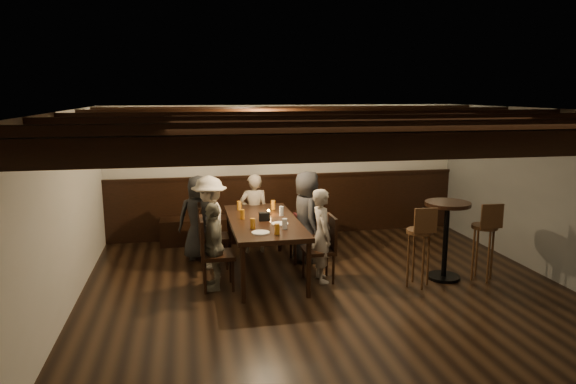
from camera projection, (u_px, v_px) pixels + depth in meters
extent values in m
plane|color=black|center=(341.00, 308.00, 6.33)|extent=(7.00, 7.00, 0.00)
plane|color=black|center=(345.00, 112.00, 5.87)|extent=(7.00, 7.00, 0.00)
plane|color=beige|center=(286.00, 171.00, 9.47)|extent=(6.50, 0.00, 6.50)
plane|color=beige|center=(51.00, 228.00, 5.47)|extent=(0.00, 7.00, 7.00)
cube|color=black|center=(287.00, 205.00, 9.55)|extent=(6.50, 0.08, 1.10)
cube|color=black|center=(246.00, 228.00, 9.21)|extent=(3.00, 0.45, 0.45)
cube|color=black|center=(243.00, 142.00, 9.11)|extent=(0.62, 0.12, 0.72)
cube|color=black|center=(244.00, 143.00, 9.05)|extent=(0.50, 0.02, 0.58)
cube|color=black|center=(491.00, 144.00, 3.09)|extent=(6.50, 0.10, 0.16)
cube|color=black|center=(409.00, 130.00, 4.21)|extent=(6.50, 0.10, 0.16)
cube|color=black|center=(362.00, 123.00, 5.33)|extent=(6.50, 0.10, 0.16)
cube|color=black|center=(331.00, 117.00, 6.44)|extent=(6.50, 0.10, 0.16)
cube|color=black|center=(309.00, 114.00, 7.56)|extent=(6.50, 0.10, 0.16)
cube|color=black|center=(293.00, 111.00, 8.68)|extent=(6.50, 0.10, 0.16)
sphere|color=#FFE099|center=(124.00, 120.00, 8.15)|extent=(0.07, 0.07, 0.07)
sphere|color=#FFE099|center=(212.00, 119.00, 8.42)|extent=(0.07, 0.07, 0.07)
sphere|color=#FFE099|center=(293.00, 118.00, 8.68)|extent=(0.07, 0.07, 0.07)
sphere|color=#FFE099|center=(370.00, 117.00, 8.95)|extent=(0.07, 0.07, 0.07)
sphere|color=#FFE099|center=(443.00, 117.00, 9.21)|extent=(0.07, 0.07, 0.07)
cube|color=black|center=(264.00, 222.00, 7.41)|extent=(0.98, 2.17, 0.06)
cylinder|color=black|center=(243.00, 275.00, 6.43)|extent=(0.06, 0.06, 0.75)
cylinder|color=black|center=(229.00, 232.00, 8.38)|extent=(0.06, 0.06, 0.75)
cylinder|color=black|center=(309.00, 270.00, 6.59)|extent=(0.06, 0.06, 0.75)
cylinder|color=black|center=(280.00, 229.00, 8.55)|extent=(0.06, 0.06, 0.75)
cube|color=black|center=(214.00, 238.00, 7.77)|extent=(0.44, 0.44, 0.05)
cube|color=black|center=(200.00, 221.00, 7.68)|extent=(0.04, 0.44, 0.48)
cube|color=black|center=(218.00, 255.00, 6.90)|extent=(0.45, 0.45, 0.05)
cube|color=black|center=(202.00, 236.00, 6.81)|extent=(0.04, 0.45, 0.49)
cube|color=black|center=(304.00, 234.00, 8.04)|extent=(0.42, 0.42, 0.05)
cube|color=black|center=(316.00, 218.00, 8.03)|extent=(0.04, 0.42, 0.46)
cube|color=black|center=(318.00, 251.00, 7.18)|extent=(0.43, 0.43, 0.05)
cube|color=black|center=(332.00, 232.00, 7.17)|extent=(0.04, 0.43, 0.47)
imported|color=#262628|center=(199.00, 217.00, 8.12)|extent=(0.66, 0.43, 1.35)
imported|color=gray|center=(254.00, 213.00, 8.44)|extent=(0.48, 0.32, 1.32)
imported|color=#5C201F|center=(309.00, 217.00, 8.49)|extent=(0.57, 0.45, 1.18)
imported|color=#BBB09E|center=(210.00, 222.00, 7.71)|extent=(0.52, 0.91, 1.40)
imported|color=gray|center=(214.00, 246.00, 6.86)|extent=(0.29, 0.70, 1.19)
imported|color=#2B2B2D|center=(307.00, 217.00, 8.00)|extent=(0.46, 0.70, 1.43)
imported|color=#A99D8F|center=(322.00, 235.00, 7.15)|extent=(0.32, 0.48, 1.32)
cylinder|color=#BF7219|center=(239.00, 206.00, 8.01)|extent=(0.07, 0.07, 0.14)
cylinder|color=#BF7219|center=(273.00, 205.00, 8.06)|extent=(0.07, 0.07, 0.14)
cylinder|color=#BF7219|center=(242.00, 214.00, 7.43)|extent=(0.07, 0.07, 0.14)
cylinder|color=silver|center=(282.00, 211.00, 7.64)|extent=(0.07, 0.07, 0.14)
cylinder|color=#BF7219|center=(253.00, 223.00, 6.91)|extent=(0.07, 0.07, 0.14)
cylinder|color=silver|center=(285.00, 224.00, 6.90)|extent=(0.07, 0.07, 0.14)
cylinder|color=#BF7219|center=(277.00, 229.00, 6.63)|extent=(0.07, 0.07, 0.14)
cylinder|color=white|center=(261.00, 233.00, 6.70)|extent=(0.24, 0.24, 0.01)
cylinder|color=white|center=(280.00, 224.00, 7.15)|extent=(0.24, 0.24, 0.01)
cube|color=black|center=(264.00, 217.00, 7.34)|extent=(0.15, 0.10, 0.12)
cylinder|color=beige|center=(269.00, 213.00, 7.71)|extent=(0.05, 0.05, 0.05)
cylinder|color=black|center=(443.00, 277.00, 7.35)|extent=(0.46, 0.46, 0.04)
cylinder|color=black|center=(445.00, 242.00, 7.25)|extent=(0.07, 0.07, 1.05)
cylinder|color=black|center=(448.00, 204.00, 7.14)|extent=(0.63, 0.63, 0.05)
cylinder|color=#332210|center=(420.00, 231.00, 6.92)|extent=(0.36, 0.36, 0.05)
cube|color=#332210|center=(426.00, 221.00, 6.72)|extent=(0.32, 0.04, 0.34)
cylinder|color=#332210|center=(485.00, 227.00, 7.16)|extent=(0.36, 0.36, 0.05)
cube|color=#332210|center=(492.00, 216.00, 6.96)|extent=(0.32, 0.05, 0.34)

